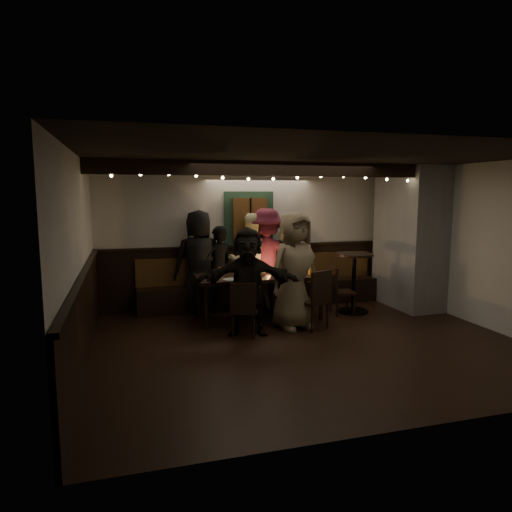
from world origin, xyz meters
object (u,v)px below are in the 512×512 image
object	(u,v)px
chair_end	(338,288)
high_top	(354,275)
person_b	(218,269)
person_f	(248,281)
person_g	(294,271)
person_a	(199,261)
person_d	(266,259)
chair_near_right	(316,296)
dining_table	(259,279)
chair_near_left	(244,306)
person_e	(286,265)
person_c	(251,262)

from	to	relation	value
chair_end	high_top	bearing A→B (deg)	11.09
person_b	person_f	xyz separation A→B (m)	(0.15, -1.49, 0.04)
person_b	person_g	bearing A→B (deg)	101.06
person_a	person_d	world-z (taller)	person_d
chair_near_right	person_f	xyz separation A→B (m)	(-1.07, 0.09, 0.28)
dining_table	high_top	world-z (taller)	high_top
dining_table	person_b	xyz separation A→B (m)	(-0.55, 0.73, 0.08)
chair_near_left	person_g	size ratio (longest dim) A/B	0.46
person_b	person_d	xyz separation A→B (m)	(0.87, -0.09, 0.15)
dining_table	person_e	world-z (taller)	person_e
high_top	person_c	bearing A→B (deg)	156.49
person_e	chair_near_right	bearing A→B (deg)	88.37
chair_near_left	person_c	distance (m)	1.76
chair_end	person_d	world-z (taller)	person_d
person_g	chair_end	bearing A→B (deg)	12.68
high_top	person_d	size ratio (longest dim) A/B	0.58
chair_near_left	person_f	bearing A→B (deg)	59.18
high_top	chair_near_left	bearing A→B (deg)	-158.52
chair_near_left	person_f	size ratio (longest dim) A/B	0.52
chair_near_right	chair_near_left	bearing A→B (deg)	-176.51
person_d	person_c	bearing A→B (deg)	-0.54
chair_near_left	person_d	distance (m)	1.82
dining_table	person_b	distance (m)	0.91
high_top	person_d	world-z (taller)	person_d
person_e	person_f	xyz separation A→B (m)	(-1.15, -1.49, 0.02)
chair_near_left	person_a	bearing A→B (deg)	103.02
person_c	person_d	distance (m)	0.28
dining_table	chair_near_left	bearing A→B (deg)	-118.54
chair_near_right	person_a	world-z (taller)	person_a
chair_near_left	dining_table	bearing A→B (deg)	61.46
person_f	high_top	bearing A→B (deg)	34.17
person_e	person_g	distance (m)	1.45
dining_table	person_g	distance (m)	0.80
chair_near_left	chair_end	bearing A→B (deg)	23.17
chair_near_right	person_e	distance (m)	1.61
chair_near_left	person_a	xyz separation A→B (m)	(-0.39, 1.68, 0.44)
chair_near_left	person_b	bearing A→B (deg)	91.66
dining_table	chair_near_right	bearing A→B (deg)	-51.89
person_f	person_g	world-z (taller)	person_g
person_c	person_g	xyz separation A→B (m)	(0.33, -1.37, 0.04)
chair_near_left	person_c	bearing A→B (deg)	71.19
person_d	person_g	xyz separation A→B (m)	(0.05, -1.30, -0.00)
person_c	person_f	world-z (taller)	person_c
person_c	person_g	distance (m)	1.41
chair_near_left	person_g	world-z (taller)	person_g
high_top	person_a	size ratio (longest dim) A/B	0.58
person_e	chair_near_left	bearing A→B (deg)	54.04
person_d	person_g	bearing A→B (deg)	105.63
chair_near_left	high_top	distance (m)	2.43
chair_near_left	person_d	bearing A→B (deg)	62.07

